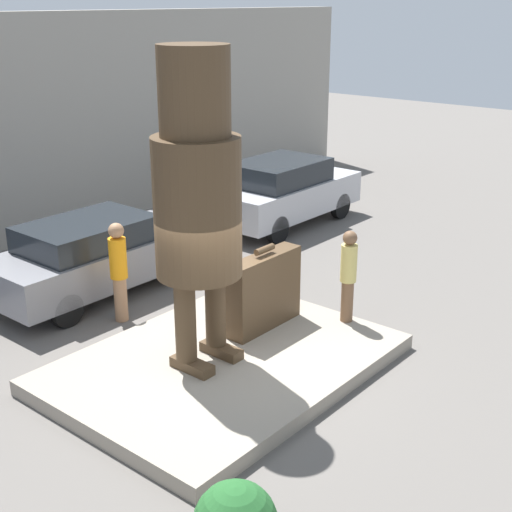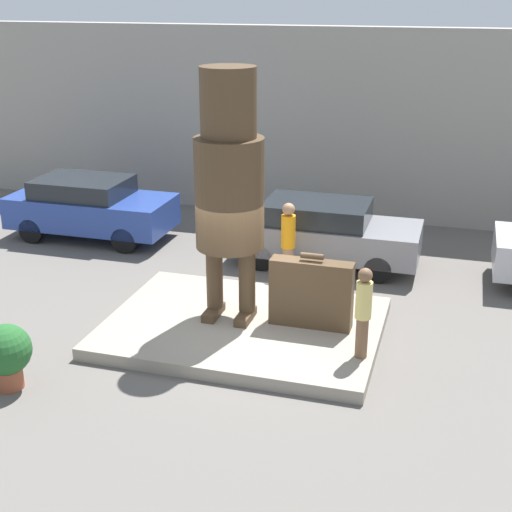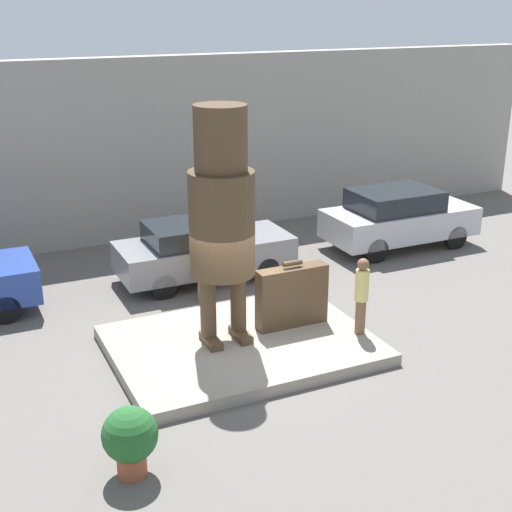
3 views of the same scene
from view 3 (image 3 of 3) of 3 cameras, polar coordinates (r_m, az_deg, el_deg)
The scene contains 10 objects.
ground_plane at distance 14.54m, azimuth -1.18°, elevation -7.56°, with size 60.00×60.00×0.00m, color #605B56.
pedestal at distance 14.48m, azimuth -1.18°, elevation -7.13°, with size 5.11×3.79×0.24m.
building_backdrop at distance 20.88m, azimuth -10.21°, elevation 8.27°, with size 28.00×0.60×5.21m.
statue_figure at distance 13.47m, azimuth -2.76°, elevation 3.81°, with size 1.27×1.27×4.68m.
giant_suitcase at distance 14.82m, azimuth 2.88°, elevation -3.23°, with size 1.53×0.36×1.44m.
tourist at distance 14.50m, azimuth 8.45°, elevation -2.93°, with size 0.28×0.28×1.63m.
parked_car_grey at distance 17.88m, azimuth -4.28°, elevation 0.58°, with size 4.37×1.77×1.52m.
parked_car_silver at distance 20.59m, azimuth 11.33°, elevation 3.09°, with size 4.31×1.88×1.68m.
planter_pot at distance 10.92m, azimuth -10.04°, elevation -14.12°, with size 0.84×0.84×1.12m.
worker_hivis at distance 16.46m, azimuth -4.34°, elevation -0.41°, with size 0.31×0.31×1.83m.
Camera 3 is at (-5.17, -11.82, 6.70)m, focal length 50.00 mm.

